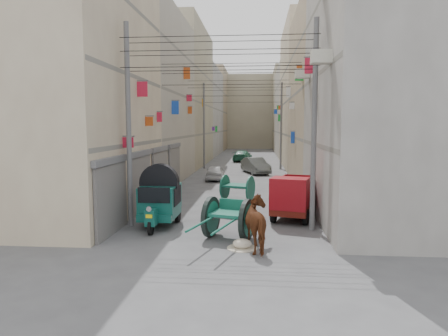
# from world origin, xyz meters

# --- Properties ---
(ground) EXTENTS (140.00, 140.00, 0.00)m
(ground) POSITION_xyz_m (0.00, 0.00, 0.00)
(ground) COLOR #48494B
(ground) RESTS_ON ground
(building_row_left) EXTENTS (8.00, 62.00, 14.00)m
(building_row_left) POSITION_xyz_m (-8.00, 34.13, 6.46)
(building_row_left) COLOR beige
(building_row_left) RESTS_ON ground
(building_row_right) EXTENTS (8.00, 62.00, 14.00)m
(building_row_right) POSITION_xyz_m (8.00, 34.13, 6.46)
(building_row_right) COLOR #A7A39C
(building_row_right) RESTS_ON ground
(end_cap_building) EXTENTS (22.00, 10.00, 13.00)m
(end_cap_building) POSITION_xyz_m (0.00, 66.00, 6.50)
(end_cap_building) COLOR tan
(end_cap_building) RESTS_ON ground
(shutters_left) EXTENTS (0.18, 14.40, 2.88)m
(shutters_left) POSITION_xyz_m (-3.92, 10.38, 1.49)
(shutters_left) COLOR #49494D
(shutters_left) RESTS_ON ground
(signboards) EXTENTS (8.22, 40.52, 5.67)m
(signboards) POSITION_xyz_m (-0.01, 21.66, 3.43)
(signboards) COLOR #BE4916
(signboards) RESTS_ON ground
(ac_units) EXTENTS (0.70, 6.55, 3.35)m
(ac_units) POSITION_xyz_m (3.65, 7.67, 7.43)
(ac_units) COLOR beige
(ac_units) RESTS_ON ground
(utility_poles) EXTENTS (7.40, 22.20, 8.00)m
(utility_poles) POSITION_xyz_m (0.00, 17.00, 4.00)
(utility_poles) COLOR #5E5D60
(utility_poles) RESTS_ON ground
(overhead_cables) EXTENTS (7.40, 22.52, 1.12)m
(overhead_cables) POSITION_xyz_m (0.00, 14.40, 6.77)
(overhead_cables) COLOR black
(overhead_cables) RESTS_ON ground
(auto_rickshaw) EXTENTS (1.56, 2.73, 1.92)m
(auto_rickshaw) POSITION_xyz_m (-2.43, 6.11, 1.13)
(auto_rickshaw) COLOR black
(auto_rickshaw) RESTS_ON ground
(tonga_cart) EXTENTS (2.11, 3.49, 1.48)m
(tonga_cart) POSITION_xyz_m (0.46, 4.49, 0.77)
(tonga_cart) COLOR black
(tonga_cart) RESTS_ON ground
(mini_truck) EXTENTS (2.36, 3.69, 1.92)m
(mini_truck) POSITION_xyz_m (3.00, 7.60, 0.92)
(mini_truck) COLOR black
(mini_truck) RESTS_ON ground
(second_cart) EXTENTS (1.90, 1.79, 1.37)m
(second_cart) POSITION_xyz_m (0.41, 11.88, 0.73)
(second_cart) COLOR #145744
(second_cart) RESTS_ON ground
(feed_sack) EXTENTS (0.63, 0.50, 0.31)m
(feed_sack) POSITION_xyz_m (1.00, 3.41, 0.16)
(feed_sack) COLOR beige
(feed_sack) RESTS_ON ground
(horse) EXTENTS (1.44, 2.20, 1.71)m
(horse) POSITION_xyz_m (1.58, 3.35, 0.85)
(horse) COLOR brown
(horse) RESTS_ON ground
(distant_car_white) EXTENTS (1.42, 3.28, 1.10)m
(distant_car_white) POSITION_xyz_m (-1.70, 20.03, 0.55)
(distant_car_white) COLOR silver
(distant_car_white) RESTS_ON ground
(distant_car_grey) EXTENTS (2.72, 4.30, 1.34)m
(distant_car_grey) POSITION_xyz_m (1.29, 24.40, 0.67)
(distant_car_grey) COLOR #505452
(distant_car_grey) RESTS_ON ground
(distant_car_green) EXTENTS (2.29, 4.44, 1.23)m
(distant_car_green) POSITION_xyz_m (-0.29, 36.06, 0.62)
(distant_car_green) COLOR #216246
(distant_car_green) RESTS_ON ground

